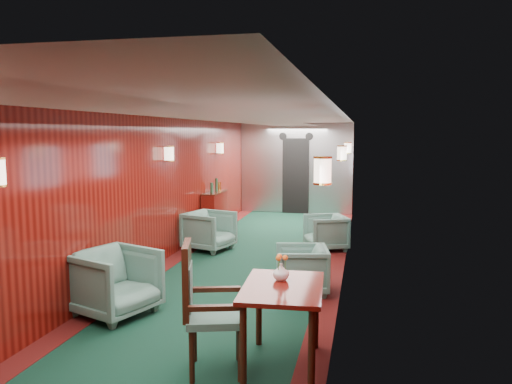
# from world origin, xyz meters

# --- Properties ---
(room) EXTENTS (12.00, 12.10, 2.40)m
(room) POSITION_xyz_m (0.00, 0.00, 1.63)
(room) COLOR #0E3323
(room) RESTS_ON ground
(bulkhead) EXTENTS (2.98, 0.17, 2.39)m
(bulkhead) POSITION_xyz_m (0.00, 5.91, 1.18)
(bulkhead) COLOR #B7BABE
(bulkhead) RESTS_ON ground
(windows_right) EXTENTS (0.02, 8.60, 0.80)m
(windows_right) POSITION_xyz_m (1.49, 0.25, 1.45)
(windows_right) COLOR #B5B8BD
(windows_right) RESTS_ON ground
(wall_sconces) EXTENTS (2.97, 7.97, 0.25)m
(wall_sconces) POSITION_xyz_m (0.00, 0.57, 1.79)
(wall_sconces) COLOR #FFE6C6
(wall_sconces) RESTS_ON ground
(dining_table) EXTENTS (0.77, 1.06, 0.77)m
(dining_table) POSITION_xyz_m (1.08, -2.95, 0.64)
(dining_table) COLOR #64130D
(dining_table) RESTS_ON ground
(side_chair) EXTENTS (0.65, 0.67, 1.19)m
(side_chair) POSITION_xyz_m (0.40, -3.20, 0.64)
(side_chair) COLOR #214F49
(side_chair) RESTS_ON ground
(credenza) EXTENTS (0.31, 1.00, 1.17)m
(credenza) POSITION_xyz_m (-1.34, 2.84, 0.46)
(credenza) COLOR #64130D
(credenza) RESTS_ON ground
(flower_vase) EXTENTS (0.19, 0.19, 0.16)m
(flower_vase) POSITION_xyz_m (1.03, -2.80, 0.85)
(flower_vase) COLOR silver
(flower_vase) RESTS_ON dining_table
(armchair_left_near) EXTENTS (1.10, 1.09, 0.78)m
(armchair_left_near) POSITION_xyz_m (-1.06, -2.07, 0.39)
(armchair_left_near) COLOR #214F49
(armchair_left_near) RESTS_ON ground
(armchair_left_far) EXTENTS (0.97, 0.96, 0.72)m
(armchair_left_far) POSITION_xyz_m (-0.97, 1.31, 0.36)
(armchair_left_far) COLOR #214F49
(armchair_left_far) RESTS_ON ground
(armchair_right_near) EXTENTS (0.81, 0.80, 0.63)m
(armchair_right_near) POSITION_xyz_m (0.98, -0.78, 0.32)
(armchair_right_near) COLOR #214F49
(armchair_right_near) RESTS_ON ground
(armchair_right_far) EXTENTS (0.92, 0.91, 0.65)m
(armchair_right_far) POSITION_xyz_m (1.11, 1.78, 0.32)
(armchair_right_far) COLOR #214F49
(armchair_right_far) RESTS_ON ground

